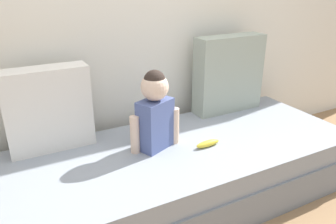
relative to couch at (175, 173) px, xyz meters
The scene contains 7 objects.
ground_plane 0.18m from the couch, ahead, with size 12.00×12.00×0.00m, color #93704C.
back_wall 1.14m from the couch, 90.00° to the left, with size 5.62×0.10×2.32m, color silver.
couch is the anchor object (origin of this frame).
throw_pillow_left 0.88m from the couch, 151.28° to the left, with size 0.49×0.16×0.51m, color silver.
throw_pillow_right 0.90m from the couch, 28.72° to the left, with size 0.55×0.16×0.58m, color #99A393.
toddler 0.46m from the couch, 147.90° to the left, with size 0.33×0.20×0.49m.
banana 0.29m from the couch, 23.16° to the right, with size 0.17×0.04×0.04m, color yellow.
Camera 1 is at (-0.88, -1.56, 1.36)m, focal length 35.08 mm.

